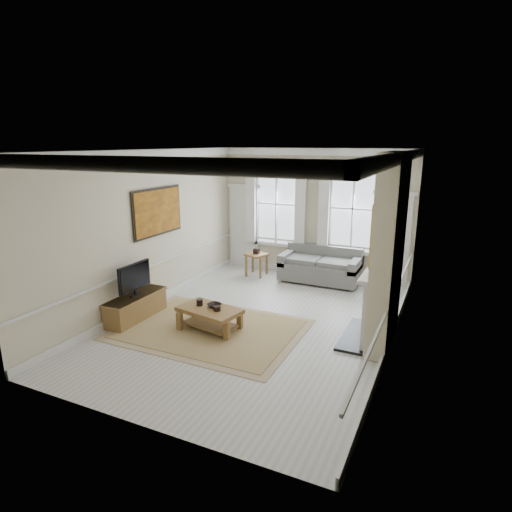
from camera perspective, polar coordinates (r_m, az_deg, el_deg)
The scene contains 23 objects.
floor at distance 8.77m, azimuth 0.16°, elevation -8.83°, with size 7.20×7.20×0.00m, color #B7B5AD.
ceiling at distance 8.03m, azimuth 0.18°, elevation 13.97°, with size 7.20×7.20×0.00m, color white.
back_wall at distance 11.55m, azimuth 7.70°, elevation 5.65°, with size 5.20×5.20×0.00m, color beige.
left_wall at distance 9.59m, azimuth -14.11°, elevation 3.45°, with size 7.20×7.20×0.00m, color beige.
right_wall at distance 7.56m, azimuth 18.37°, elevation 0.10°, with size 7.20×7.20×0.00m, color beige.
window_left at distance 11.82m, azimuth 2.76°, elevation 6.96°, with size 1.26×0.20×2.20m, color #B2BCC6, non-canonical shape.
window_right at distance 11.21m, azimuth 12.81°, elevation 6.17°, with size 1.26×0.20×2.20m, color #B2BCC6, non-canonical shape.
door_left at distance 12.36m, azimuth -1.57°, elevation 3.80°, with size 0.90×0.08×2.30m, color silver.
door_right at distance 11.19m, azimuth 17.60°, elevation 1.92°, with size 0.90×0.08×2.30m, color silver.
painting at distance 9.74m, azimuth -12.95°, elevation 5.78°, with size 0.05×1.66×1.06m, color #B37D1E.
chimney_breast at distance 7.77m, azimuth 17.28°, elevation 0.59°, with size 0.35×1.70×3.38m, color beige.
hearth at distance 8.38m, azimuth 13.47°, elevation -10.26°, with size 0.55×1.50×0.05m, color black.
fireplace at distance 8.08m, azimuth 15.17°, elevation -5.90°, with size 0.21×1.45×1.33m.
mirror at distance 7.72m, azimuth 15.90°, elevation 3.27°, with size 0.06×1.26×1.06m, color gold.
sofa at distance 11.27m, azimuth 8.62°, elevation -1.54°, with size 2.03×0.99×0.90m.
side_table at distance 11.61m, azimuth 0.06°, elevation -0.21°, with size 0.65×0.65×0.61m.
rug at distance 8.49m, azimuth -6.14°, elevation -9.67°, with size 3.50×2.60×0.02m, color #9F8652.
coffee_table at distance 8.35m, azimuth -6.21°, elevation -7.45°, with size 1.30×0.90×0.45m.
ceramic_pot_a at distance 8.46m, azimuth -7.52°, elevation -6.15°, with size 0.12×0.12×0.12m, color black.
ceramic_pot_b at distance 8.17m, azimuth -5.20°, elevation -6.98°, with size 0.13×0.13×0.09m, color black.
bowl at distance 8.36m, azimuth -5.58°, elevation -6.56°, with size 0.27×0.27×0.07m, color black.
tv_stand at distance 9.18m, azimuth -15.71°, elevation -6.58°, with size 0.46×1.44×0.51m, color brown.
tv at distance 8.95m, azimuth -15.89°, elevation -2.71°, with size 0.08×0.90×0.68m.
Camera 1 is at (3.36, -7.29, 3.53)m, focal length 30.00 mm.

